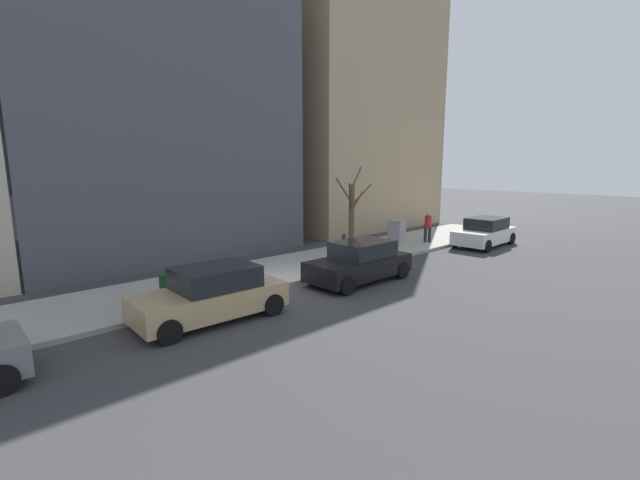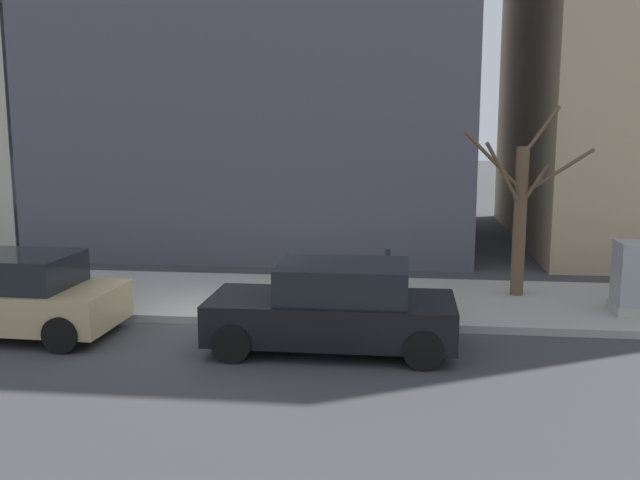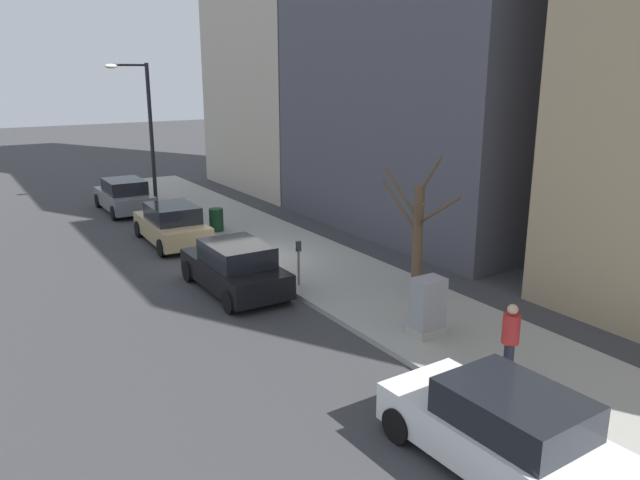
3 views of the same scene
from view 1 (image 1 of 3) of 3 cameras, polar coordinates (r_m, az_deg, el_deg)
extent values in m
plane|color=#38383A|center=(15.59, -3.70, -6.16)|extent=(120.00, 120.00, 0.00)
cube|color=#9E9B93|center=(17.11, -7.97, -4.49)|extent=(4.00, 36.00, 0.15)
cube|color=white|center=(24.57, 21.05, 0.56)|extent=(1.96, 4.26, 0.70)
cube|color=black|center=(24.66, 21.34, 2.11)|extent=(1.68, 2.26, 0.60)
cylinder|color=black|center=(22.87, 21.37, -0.76)|extent=(0.24, 0.65, 0.64)
cylinder|color=black|center=(23.58, 17.60, -0.23)|extent=(0.24, 0.65, 0.64)
cylinder|color=black|center=(25.71, 24.15, 0.19)|extent=(0.24, 0.65, 0.64)
cylinder|color=black|center=(26.34, 20.70, 0.64)|extent=(0.24, 0.65, 0.64)
cube|color=black|center=(16.09, 5.20, -3.56)|extent=(1.82, 4.21, 0.70)
cube|color=black|center=(16.09, 5.71, -1.19)|extent=(1.61, 2.21, 0.60)
cylinder|color=black|center=(14.49, 3.62, -6.11)|extent=(0.22, 0.64, 0.64)
cylinder|color=black|center=(15.66, -0.94, -4.85)|extent=(0.22, 0.64, 0.64)
cylinder|color=black|center=(16.81, 10.88, -3.98)|extent=(0.22, 0.64, 0.64)
cylinder|color=black|center=(17.83, 6.45, -3.05)|extent=(0.22, 0.64, 0.64)
cube|color=tan|center=(12.54, -14.43, -7.82)|extent=(1.92, 4.25, 0.70)
cube|color=black|center=(12.45, -13.74, -4.81)|extent=(1.66, 2.25, 0.60)
cylinder|color=black|center=(11.30, -19.50, -11.46)|extent=(0.24, 0.65, 0.64)
cylinder|color=black|center=(12.81, -22.40, -9.08)|extent=(0.24, 0.65, 0.64)
cylinder|color=black|center=(12.68, -6.29, -8.55)|extent=(0.24, 0.65, 0.64)
cylinder|color=black|center=(14.04, -10.32, -6.79)|extent=(0.24, 0.65, 0.64)
cylinder|color=black|center=(10.48, -36.87, -14.72)|extent=(0.23, 0.64, 0.64)
cylinder|color=slate|center=(17.82, 3.18, -1.84)|extent=(0.07, 0.07, 1.05)
cube|color=#2D333D|center=(17.69, 3.20, 0.30)|extent=(0.14, 0.10, 0.30)
cube|color=#A8A399|center=(22.01, 10.13, -0.83)|extent=(0.83, 0.60, 0.18)
cube|color=#939399|center=(21.89, 10.19, 1.01)|extent=(0.75, 0.55, 1.25)
cylinder|color=brown|center=(21.10, 4.22, 3.02)|extent=(0.28, 0.28, 3.22)
cylinder|color=brown|center=(21.10, 4.95, 5.15)|extent=(0.34, 0.55, 0.94)
cylinder|color=brown|center=(21.22, 4.90, 8.29)|extent=(0.13, 0.78, 1.08)
cylinder|color=brown|center=(21.55, 5.52, 6.00)|extent=(0.12, 1.51, 1.05)
cylinder|color=brown|center=(20.48, 4.13, 5.65)|extent=(0.67, 0.91, 1.45)
cylinder|color=brown|center=(20.45, 3.28, 6.50)|extent=(0.24, 1.31, 1.31)
cylinder|color=#14381E|center=(14.08, -19.50, -5.99)|extent=(0.56, 0.56, 0.90)
cylinder|color=#1E1E2D|center=(24.06, 14.41, 0.71)|extent=(0.16, 0.16, 0.82)
cylinder|color=#1E1E2D|center=(23.99, 13.87, 0.71)|extent=(0.16, 0.16, 0.82)
cylinder|color=#A52323|center=(23.92, 14.21, 2.41)|extent=(0.36, 0.36, 0.62)
sphere|color=tan|center=(23.87, 14.25, 3.41)|extent=(0.22, 0.22, 0.22)
cube|color=tan|center=(32.34, 1.43, 17.32)|extent=(11.63, 11.63, 16.82)
cube|color=#4C4C56|center=(25.30, -24.38, 19.79)|extent=(12.64, 12.64, 17.97)
camera|label=2|loc=(12.98, 53.40, 4.01)|focal=40.00mm
camera|label=3|loc=(28.16, 41.14, 11.80)|focal=35.00mm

